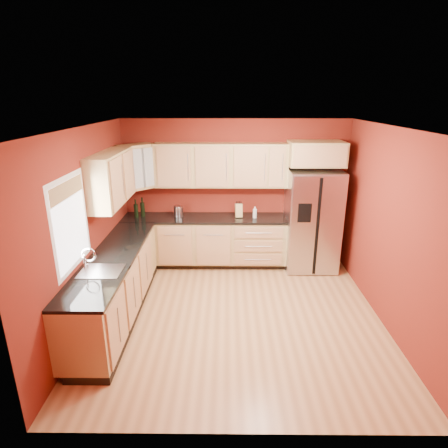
% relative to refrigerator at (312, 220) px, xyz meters
% --- Properties ---
extents(floor, '(4.00, 4.00, 0.00)m').
position_rel_refrigerator_xyz_m(floor, '(-1.35, -1.62, -0.89)').
color(floor, '#A76F41').
rests_on(floor, ground).
extents(ceiling, '(4.00, 4.00, 0.00)m').
position_rel_refrigerator_xyz_m(ceiling, '(-1.35, -1.62, 1.71)').
color(ceiling, silver).
rests_on(ceiling, wall_back).
extents(wall_back, '(4.00, 0.04, 2.60)m').
position_rel_refrigerator_xyz_m(wall_back, '(-1.35, 0.38, 0.41)').
color(wall_back, maroon).
rests_on(wall_back, floor).
extents(wall_front, '(4.00, 0.04, 2.60)m').
position_rel_refrigerator_xyz_m(wall_front, '(-1.35, -3.62, 0.41)').
color(wall_front, maroon).
rests_on(wall_front, floor).
extents(wall_left, '(0.04, 4.00, 2.60)m').
position_rel_refrigerator_xyz_m(wall_left, '(-3.35, -1.62, 0.41)').
color(wall_left, maroon).
rests_on(wall_left, floor).
extents(wall_right, '(0.04, 4.00, 2.60)m').
position_rel_refrigerator_xyz_m(wall_right, '(0.65, -1.62, 0.41)').
color(wall_right, maroon).
rests_on(wall_right, floor).
extents(base_cabinets_back, '(2.90, 0.60, 0.88)m').
position_rel_refrigerator_xyz_m(base_cabinets_back, '(-1.90, 0.07, -0.45)').
color(base_cabinets_back, '#A88D51').
rests_on(base_cabinets_back, floor).
extents(base_cabinets_left, '(0.60, 2.80, 0.88)m').
position_rel_refrigerator_xyz_m(base_cabinets_left, '(-3.05, -1.62, -0.45)').
color(base_cabinets_left, '#A88D51').
rests_on(base_cabinets_left, floor).
extents(countertop_back, '(2.90, 0.62, 0.04)m').
position_rel_refrigerator_xyz_m(countertop_back, '(-1.90, 0.06, 0.01)').
color(countertop_back, black).
rests_on(countertop_back, base_cabinets_back).
extents(countertop_left, '(0.62, 2.80, 0.04)m').
position_rel_refrigerator_xyz_m(countertop_left, '(-3.04, -1.62, 0.01)').
color(countertop_left, black).
rests_on(countertop_left, base_cabinets_left).
extents(upper_cabinets_back, '(2.30, 0.33, 0.75)m').
position_rel_refrigerator_xyz_m(upper_cabinets_back, '(-1.60, 0.21, 0.94)').
color(upper_cabinets_back, '#A88D51').
rests_on(upper_cabinets_back, wall_back).
extents(upper_cabinets_left, '(0.33, 1.35, 0.75)m').
position_rel_refrigerator_xyz_m(upper_cabinets_left, '(-3.19, -0.90, 0.94)').
color(upper_cabinets_left, '#A88D51').
rests_on(upper_cabinets_left, wall_left).
extents(corner_upper_cabinet, '(0.67, 0.67, 0.75)m').
position_rel_refrigerator_xyz_m(corner_upper_cabinet, '(-3.02, 0.04, 0.94)').
color(corner_upper_cabinet, '#A88D51').
rests_on(corner_upper_cabinet, wall_back).
extents(over_fridge_cabinet, '(0.92, 0.60, 0.40)m').
position_rel_refrigerator_xyz_m(over_fridge_cabinet, '(0.00, 0.07, 1.16)').
color(over_fridge_cabinet, '#A88D51').
rests_on(over_fridge_cabinet, wall_back).
extents(refrigerator, '(0.90, 0.75, 1.78)m').
position_rel_refrigerator_xyz_m(refrigerator, '(0.00, 0.00, 0.00)').
color(refrigerator, '#B5B4B9').
rests_on(refrigerator, floor).
extents(window, '(0.03, 0.90, 1.00)m').
position_rel_refrigerator_xyz_m(window, '(-3.33, -2.12, 0.66)').
color(window, white).
rests_on(window, wall_left).
extents(sink_faucet, '(0.50, 0.42, 0.30)m').
position_rel_refrigerator_xyz_m(sink_faucet, '(-3.04, -2.12, 0.18)').
color(sink_faucet, silver).
rests_on(sink_faucet, countertop_left).
extents(canister_left, '(0.12, 0.12, 0.18)m').
position_rel_refrigerator_xyz_m(canister_left, '(-2.33, 0.08, 0.12)').
color(canister_left, '#B5B4B9').
rests_on(canister_left, countertop_back).
extents(canister_right, '(0.14, 0.14, 0.20)m').
position_rel_refrigerator_xyz_m(canister_right, '(-2.38, 0.10, 0.13)').
color(canister_right, '#B5B4B9').
rests_on(canister_right, countertop_back).
extents(wine_bottle_a, '(0.10, 0.10, 0.33)m').
position_rel_refrigerator_xyz_m(wine_bottle_a, '(-3.10, 0.04, 0.20)').
color(wine_bottle_a, black).
rests_on(wine_bottle_a, countertop_back).
extents(wine_bottle_b, '(0.10, 0.10, 0.35)m').
position_rel_refrigerator_xyz_m(wine_bottle_b, '(-3.00, 0.10, 0.21)').
color(wine_bottle_b, black).
rests_on(wine_bottle_b, countertop_back).
extents(knife_block, '(0.13, 0.12, 0.24)m').
position_rel_refrigerator_xyz_m(knife_block, '(-1.29, 0.09, 0.15)').
color(knife_block, tan).
rests_on(knife_block, countertop_back).
extents(soap_dispenser, '(0.08, 0.08, 0.20)m').
position_rel_refrigerator_xyz_m(soap_dispenser, '(-1.01, 0.03, 0.13)').
color(soap_dispenser, white).
rests_on(soap_dispenser, countertop_back).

